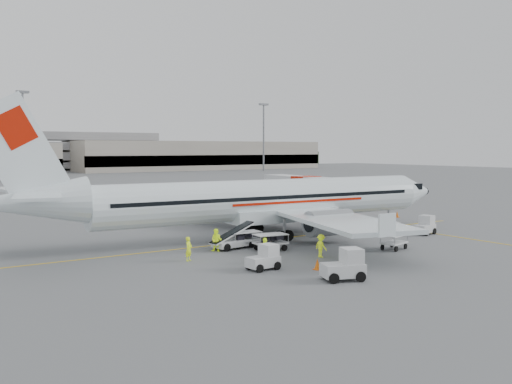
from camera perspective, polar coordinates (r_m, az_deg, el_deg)
ground at (r=47.15m, az=1.35°, el=-4.76°), size 360.00×360.00×0.00m
stripe_lead at (r=47.15m, az=1.35°, el=-4.76°), size 44.00×0.20×0.01m
stripe_cross at (r=51.17m, az=19.69°, el=-4.29°), size 0.20×20.00×0.01m
terminal_east at (r=207.12m, az=-5.76°, el=3.66°), size 90.00×26.00×10.00m
parking_garage at (r=204.79m, az=-19.01°, el=4.00°), size 62.00×24.00×14.00m
mast_center at (r=159.38m, az=-22.21°, el=5.31°), size 3.20×1.20×22.00m
mast_east at (r=189.14m, az=0.77°, el=5.43°), size 3.20×1.20×22.00m
aircraft at (r=47.63m, az=1.30°, el=1.98°), size 41.65×33.55×10.99m
jet_bridge at (r=62.02m, az=5.01°, el=-0.49°), size 3.84×17.26×4.50m
belt_loader at (r=42.80m, az=-2.22°, el=-4.09°), size 4.57×2.20×2.38m
tug_fore at (r=51.89m, az=16.46°, el=-3.19°), size 2.33×1.63×1.64m
tug_mid at (r=32.98m, az=8.68°, el=-7.18°), size 2.67×2.05×1.82m
tug_aft at (r=35.44m, az=0.69°, el=-6.54°), size 2.07×1.27×1.55m
cart_loaded_a at (r=42.02m, az=1.45°, el=-5.03°), size 2.54×1.70×1.24m
cart_loaded_b at (r=43.39m, az=-1.13°, el=-4.74°), size 2.45×1.56×1.23m
cart_empty_a at (r=43.63m, az=13.64°, el=-4.89°), size 2.39×1.78×1.11m
cart_empty_b at (r=51.31m, az=12.96°, el=-3.53°), size 2.34×1.84×1.07m
cone_nose at (r=63.94m, az=13.93°, el=-2.17°), size 0.43×0.43×0.70m
cone_port at (r=59.17m, az=-2.03°, el=-2.57°), size 0.41×0.41×0.67m
cone_stbd at (r=35.72m, az=6.16°, el=-7.17°), size 0.44×0.44×0.71m
crew_a at (r=38.41m, az=-6.75°, el=-5.67°), size 0.70×0.65×1.62m
crew_b at (r=41.65m, az=-3.97°, el=-4.83°), size 1.00×1.02×1.66m
crew_c at (r=39.66m, az=6.53°, el=-5.37°), size 0.62×1.04×1.59m
crew_d at (r=37.47m, az=0.92°, el=-5.86°), size 1.01×0.93×1.66m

